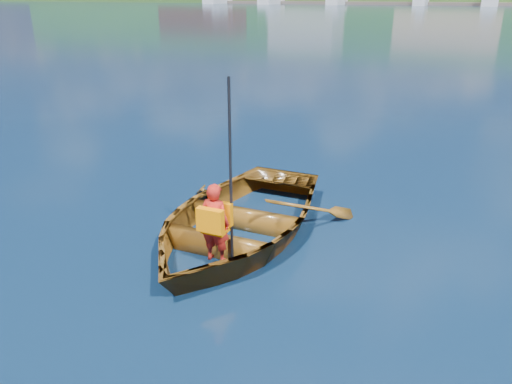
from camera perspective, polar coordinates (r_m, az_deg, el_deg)
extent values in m
plane|color=#152943|center=(8.16, -8.97, -1.82)|extent=(600.00, 600.00, 0.00)
imported|color=brown|center=(7.07, -2.24, -3.09)|extent=(2.87, 3.98, 0.82)
imported|color=red|center=(6.13, -4.70, -3.55)|extent=(0.38, 0.25, 1.03)
cube|color=orange|center=(6.00, -5.26, -3.26)|extent=(0.34, 0.10, 0.30)
cube|color=orange|center=(6.19, -4.20, -2.41)|extent=(0.34, 0.08, 0.30)
cube|color=orange|center=(6.18, -4.67, -4.35)|extent=(0.30, 0.22, 0.05)
cylinder|color=black|center=(5.95, -2.92, 2.18)|extent=(0.04, 0.04, 2.27)
cube|color=#3A4D22|center=(196.35, 23.24, 19.55)|extent=(400.00, 80.00, 2.00)
cube|color=brown|center=(154.35, 23.45, 19.12)|extent=(160.01, 4.41, 0.80)
cube|color=silver|center=(167.75, -4.39, 20.95)|extent=(3.77, 13.46, 2.07)
cube|color=silver|center=(160.32, 1.78, 20.97)|extent=(3.73, 13.34, 2.10)
cube|color=silver|center=(154.15, 9.24, 20.70)|extent=(3.40, 12.15, 2.23)
cube|color=silver|center=(150.09, 18.33, 19.86)|extent=(3.13, 11.19, 1.84)
cube|color=silver|center=(149.33, 25.12, 18.99)|extent=(3.85, 13.77, 1.97)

